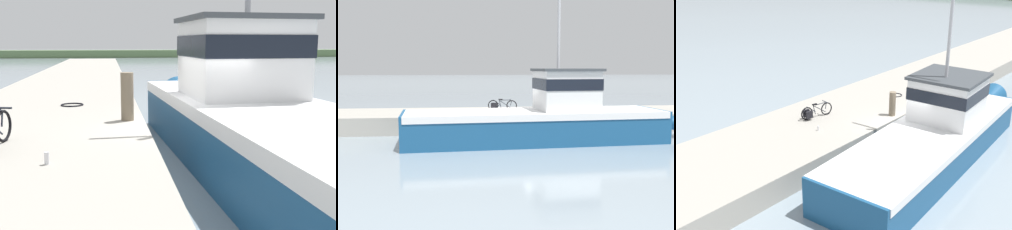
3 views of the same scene
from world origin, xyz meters
TOP-DOWN VIEW (x-y plane):
  - ground_plane at (0.00, 0.00)m, footprint 320.00×320.00m
  - dock_pier at (-3.63, 0.00)m, footprint 5.22×80.00m
  - far_shoreline at (30.00, 70.20)m, footprint 180.00×5.00m
  - fishing_boat_main at (1.42, -0.35)m, footprint 4.03×14.43m
  - mooring_post at (-1.44, 0.57)m, footprint 0.31×0.31m
  - hose_coil at (-2.98, 3.25)m, footprint 0.68×0.68m
  - water_bottle_by_bike at (-2.86, -3.04)m, footprint 0.08×0.08m

SIDE VIEW (x-z plane):
  - ground_plane at x=0.00m, z-range 0.00..0.00m
  - dock_pier at x=-3.63m, z-range 0.00..0.94m
  - far_shoreline at x=30.00m, z-range 0.00..1.35m
  - hose_coil at x=-2.98m, z-range 0.94..0.98m
  - water_bottle_by_bike at x=-2.86m, z-range 0.94..1.14m
  - fishing_boat_main at x=1.42m, z-range -3.05..5.37m
  - mooring_post at x=-1.44m, z-range 0.94..2.11m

